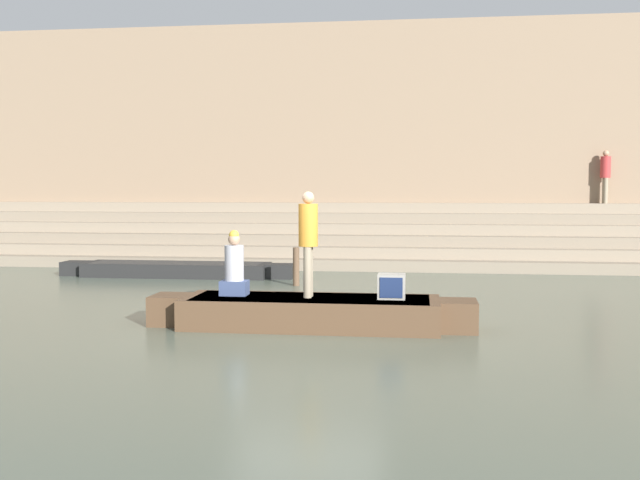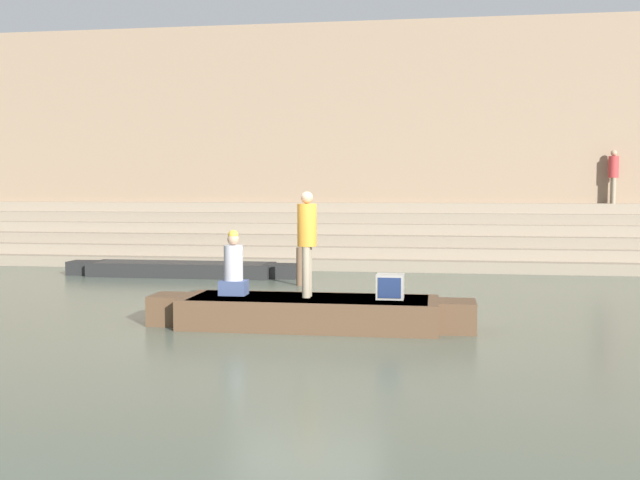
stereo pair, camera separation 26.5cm
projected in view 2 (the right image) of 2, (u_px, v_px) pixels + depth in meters
name	position (u px, v px, depth m)	size (l,w,h in m)	color
ground_plane	(306.00, 329.00, 12.64)	(120.00, 120.00, 0.00)	#566051
ghat_steps	(365.00, 242.00, 23.38)	(36.00, 3.45, 1.90)	gray
back_wall	(371.00, 144.00, 24.98)	(34.20, 1.28, 7.78)	#937A60
rowboat_main	(309.00, 312.00, 12.74)	(5.57, 1.50, 0.51)	brown
person_standing	(307.00, 236.00, 12.72)	(0.33, 0.33, 1.80)	gray
person_rowing	(233.00, 268.00, 13.01)	(0.46, 0.36, 1.13)	#3D4C75
tv_set	(390.00, 286.00, 12.56)	(0.46, 0.41, 0.42)	#9E998E
moored_boat_shore	(182.00, 269.00, 20.17)	(6.38, 1.18, 0.37)	black
mooring_post	(300.00, 267.00, 18.19)	(0.16, 0.16, 0.93)	brown
person_on_steps	(613.00, 173.00, 23.04)	(0.31, 0.31, 1.65)	gray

